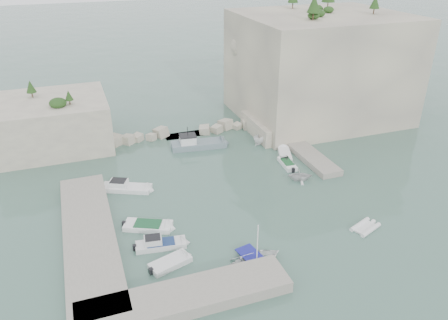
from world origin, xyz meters
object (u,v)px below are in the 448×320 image
object	(u,v)px
motorboat_d	(161,247)
tender_east_c	(284,155)
inflatable_dinghy	(365,229)
motorboat_c	(148,228)
motorboat_e	(170,265)
tender_east_a	(299,180)
tender_east_d	(265,142)
rowboat	(257,265)
work_boat	(199,147)
tender_east_b	(287,166)
motorboat_a	(127,190)

from	to	relation	value
motorboat_d	tender_east_c	world-z (taller)	motorboat_d
motorboat_d	inflatable_dinghy	bearing A→B (deg)	-3.57
motorboat_c	motorboat_d	bearing A→B (deg)	-55.22
motorboat_e	tender_east_c	size ratio (longest dim) A/B	0.86
tender_east_a	tender_east_d	xyz separation A→B (m)	(0.75, 12.11, 0.00)
rowboat	inflatable_dinghy	size ratio (longest dim) A/B	1.54
tender_east_a	rowboat	bearing A→B (deg)	158.23
inflatable_dinghy	work_boat	distance (m)	27.70
work_boat	rowboat	bearing A→B (deg)	-88.46
tender_east_d	inflatable_dinghy	bearing A→B (deg)	162.43
motorboat_e	work_boat	world-z (taller)	work_boat
tender_east_b	tender_east_c	size ratio (longest dim) A/B	0.85
inflatable_dinghy	tender_east_a	world-z (taller)	tender_east_a
motorboat_c	motorboat_d	world-z (taller)	motorboat_d
motorboat_d	tender_east_c	distance (m)	25.55
tender_east_a	tender_east_b	distance (m)	4.12
tender_east_b	work_boat	size ratio (longest dim) A/B	0.48
motorboat_d	tender_east_d	bearing A→B (deg)	51.74
inflatable_dinghy	tender_east_c	world-z (taller)	tender_east_c
motorboat_c	work_boat	world-z (taller)	work_boat
motorboat_a	motorboat_d	xyz separation A→B (m)	(1.58, -12.40, 0.00)
tender_east_c	work_boat	size ratio (longest dim) A/B	0.57
motorboat_e	motorboat_a	xyz separation A→B (m)	(-1.82, 15.38, 0.00)
motorboat_e	work_boat	xyz separation A→B (m)	(10.12, 24.28, 0.00)
motorboat_d	tender_east_a	size ratio (longest dim) A/B	1.75
tender_east_c	work_boat	world-z (taller)	work_boat
rowboat	tender_east_a	xyz separation A→B (m)	(11.68, 13.11, 0.00)
motorboat_c	motorboat_a	distance (m)	8.83
tender_east_b	motorboat_c	bearing A→B (deg)	116.00
motorboat_d	motorboat_a	bearing A→B (deg)	105.13
inflatable_dinghy	tender_east_d	distance (m)	23.82
tender_east_a	work_boat	world-z (taller)	work_boat
tender_east_b	motorboat_a	bearing A→B (deg)	92.63
rowboat	tender_east_d	bearing A→B (deg)	-38.35
motorboat_c	tender_east_d	size ratio (longest dim) A/B	1.17
motorboat_c	tender_east_b	xyz separation A→B (m)	(20.54, 7.93, 0.00)
inflatable_dinghy	tender_east_d	xyz separation A→B (m)	(-0.71, 23.81, 0.00)
rowboat	tender_east_c	size ratio (longest dim) A/B	1.07
tender_east_a	tender_east_d	bearing A→B (deg)	16.37
motorboat_e	motorboat_d	size ratio (longest dim) A/B	0.79
tender_east_b	tender_east_d	distance (m)	8.02
motorboat_a	inflatable_dinghy	size ratio (longest dim) A/B	1.91
rowboat	tender_east_b	size ratio (longest dim) A/B	1.26
motorboat_c	tender_east_b	distance (m)	22.02
inflatable_dinghy	motorboat_e	bearing A→B (deg)	154.78
tender_east_a	tender_east_b	size ratio (longest dim) A/B	0.73
rowboat	tender_east_b	world-z (taller)	rowboat
inflatable_dinghy	tender_east_c	size ratio (longest dim) A/B	0.70
motorboat_e	rowboat	distance (m)	8.12
work_boat	tender_east_a	bearing A→B (deg)	-49.58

